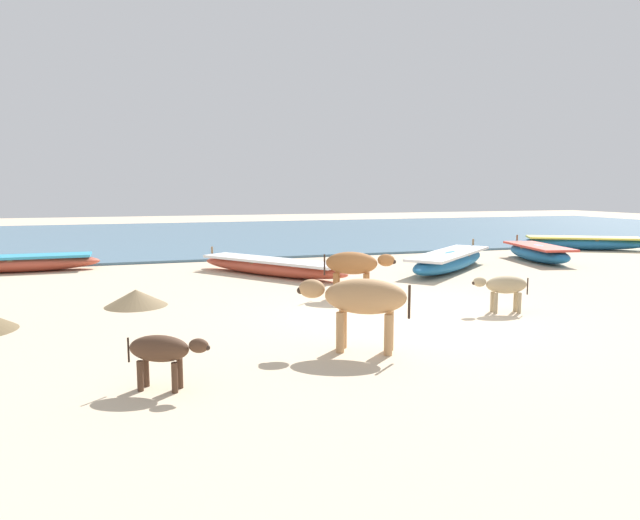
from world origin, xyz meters
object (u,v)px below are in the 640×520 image
Objects in this scene: fishing_boat_0 at (25,263)px; fishing_boat_6 at (271,266)px; cow_adult_brown at (354,265)px; calf_far_dark at (162,351)px; cow_second_adult_tan at (361,299)px; calf_near_dun at (504,286)px; fishing_boat_2 at (450,260)px; fishing_boat_1 at (584,243)px; fishing_boat_5 at (538,252)px.

fishing_boat_6 is (6.41, -2.77, -0.01)m from fishing_boat_0.
cow_adult_brown is 1.52× the size of calf_far_dark.
fishing_boat_0 is 2.60× the size of cow_second_adult_tan.
calf_near_dun is at bearing 137.37° from fishing_boat_0.
calf_near_dun is (2.18, -2.14, -0.21)m from cow_adult_brown.
fishing_boat_2 is at bearing 67.95° from calf_far_dark.
cow_second_adult_tan reaches higher than fishing_boat_6.
calf_near_dun is (3.13, -5.79, 0.26)m from fishing_boat_6.
cow_adult_brown is 0.94× the size of cow_second_adult_tan.
fishing_boat_1 is 12.70m from calf_near_dun.
fishing_boat_5 is at bearing -28.02° from fishing_boat_2.
cow_adult_brown is (-7.81, -3.82, 0.43)m from fishing_boat_5.
fishing_boat_1 is at bearing -115.05° from fishing_boat_6.
fishing_boat_6 is 2.96× the size of cow_second_adult_tan.
fishing_boat_2 reaches higher than fishing_boat_1.
fishing_boat_5 is 3.30× the size of calf_near_dun.
fishing_boat_0 is 3.73× the size of calf_near_dun.
calf_near_dun is at bearing 172.21° from fishing_boat_6.
calf_near_dun is at bearing -127.37° from cow_second_adult_tan.
cow_second_adult_tan reaches higher than fishing_boat_0.
fishing_boat_0 is 0.87× the size of fishing_boat_1.
fishing_boat_5 reaches higher than calf_near_dun.
calf_far_dark is at bearing 106.16° from fishing_boat_0.
fishing_boat_5 is 2.30× the size of cow_second_adult_tan.
calf_far_dark is (3.28, -10.81, 0.21)m from fishing_boat_0.
cow_second_adult_tan is at bearing 141.52° from fishing_boat_5.
fishing_boat_0 is 6.99m from fishing_boat_6.
fishing_boat_2 is 1.27× the size of fishing_boat_5.
fishing_boat_0 is at bearing -151.92° from fishing_boat_1.
cow_second_adult_tan is (2.76, 0.73, 0.29)m from calf_far_dark.
fishing_boat_2 reaches higher than calf_near_dun.
cow_adult_brown is (-4.10, -2.99, 0.43)m from fishing_boat_2.
fishing_boat_6 is at bearing 94.63° from calf_far_dark.
cow_second_adult_tan is at bearing -81.07° from cow_adult_brown.
fishing_boat_2 reaches higher than calf_far_dark.
calf_near_dun reaches higher than fishing_boat_1.
cow_adult_brown is 3.06m from calf_near_dun.
fishing_boat_1 is at bearing 59.48° from calf_far_dark.
fishing_boat_0 is 11.76m from cow_second_adult_tan.
fishing_boat_0 is at bearing -29.89° from cow_second_adult_tan.
cow_adult_brown reaches higher than fishing_boat_5.
fishing_boat_5 reaches higher than fishing_boat_1.
calf_near_dun is (-1.92, -5.13, 0.22)m from fishing_boat_2.
fishing_boat_5 is at bearing -120.80° from fishing_boat_1.
cow_adult_brown reaches higher than calf_near_dun.
fishing_boat_1 is at bearing -114.02° from cow_second_adult_tan.
fishing_boat_0 is at bearing 122.66° from fishing_boat_2.
cow_second_adult_tan is at bearing -169.88° from fishing_boat_2.
cow_second_adult_tan reaches higher than fishing_boat_1.
fishing_boat_1 is 1.30× the size of fishing_boat_5.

